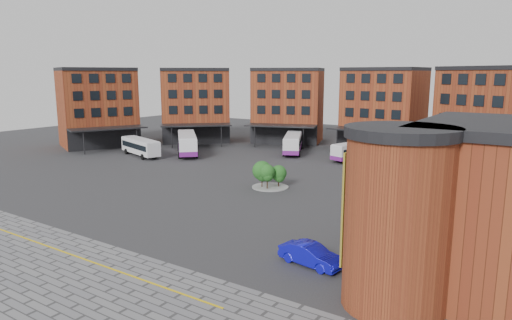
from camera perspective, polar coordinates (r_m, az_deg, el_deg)
The scene contains 11 objects.
ground at distance 46.88m, azimuth -8.15°, elevation -6.08°, with size 160.00×160.00×0.00m, color #28282B.
yellow_line at distance 36.67m, azimuth -20.73°, elevation -11.49°, with size 26.00×0.15×0.02m, color gold.
main_building at distance 79.84m, azimuth 7.71°, elevation 6.15°, with size 94.14×42.48×14.60m.
tree_island at distance 54.31m, azimuth 1.54°, elevation -1.71°, with size 4.40×4.40×3.25m.
bus_a at distance 78.00m, azimuth -14.26°, elevation 1.73°, with size 10.48×5.41×2.90m.
bus_b at distance 78.24m, azimuth -8.61°, elevation 2.11°, with size 10.72×10.97×3.52m.
bus_c at distance 78.97m, azimuth 4.64°, elevation 2.16°, with size 7.33×11.47×3.23m.
bus_d at distance 73.88m, azimuth 12.55°, elevation 1.18°, with size 5.30×10.35×2.85m.
bus_e at distance 66.69m, azimuth 18.41°, elevation 0.01°, with size 9.77×9.58×3.13m.
bus_f at distance 61.49m, azimuth 25.05°, elevation -1.45°, with size 8.12×9.63×2.90m.
blue_car at distance 33.38m, azimuth 6.86°, elevation -11.67°, with size 1.66×4.77×1.57m, color #0E0EB6.
Camera 1 is at (30.15, -33.28, 13.46)m, focal length 32.00 mm.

